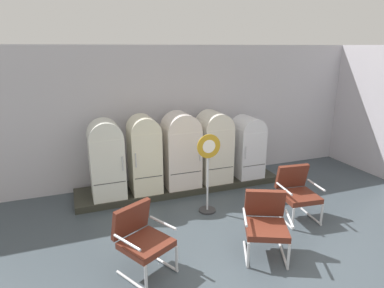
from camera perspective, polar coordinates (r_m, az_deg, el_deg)
name	(u,v)px	position (r m, az deg, el deg)	size (l,w,h in m)	color
ground	(251,275)	(4.90, 10.23, -21.46)	(12.00, 10.00, 0.05)	#3C464D
back_wall	(171,114)	(7.38, -3.68, 5.16)	(11.76, 0.12, 3.01)	silver
side_wall_right	(372,111)	(8.98, 28.79, 5.04)	(0.16, 2.20, 3.01)	silver
display_plinth	(181,185)	(7.24, -1.99, -7.15)	(4.42, 0.95, 0.13)	#2E2E25
refrigerator_0	(106,157)	(6.51, -14.65, -2.18)	(0.64, 0.64, 1.53)	silver
refrigerator_1	(144,152)	(6.62, -8.29, -1.35)	(0.59, 0.65, 1.56)	beige
refrigerator_2	(181,148)	(6.81, -1.93, -0.67)	(0.72, 0.66, 1.57)	silver
refrigerator_3	(214,144)	(7.12, 3.82, -0.08)	(0.65, 0.73, 1.53)	silver
refrigerator_4	(247,145)	(7.49, 9.62, -0.13)	(0.59, 0.68, 1.37)	white
armchair_left	(141,237)	(4.63, -8.79, -15.59)	(0.85, 0.88, 0.94)	silver
armchair_right	(297,190)	(6.18, 17.74, -7.66)	(0.71, 0.75, 0.94)	silver
armchair_center	(266,221)	(5.05, 12.69, -12.92)	(0.83, 0.87, 0.94)	silver
sign_stand	(208,175)	(6.00, 2.79, -5.47)	(0.44, 0.32, 1.50)	#2D2D30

